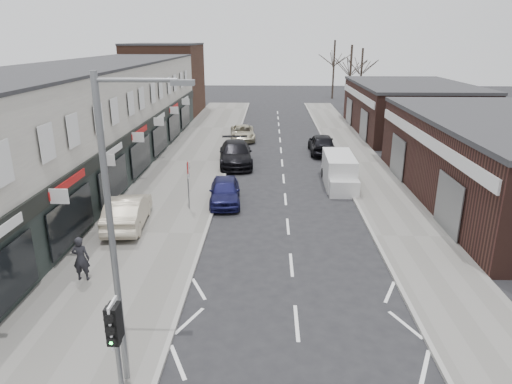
# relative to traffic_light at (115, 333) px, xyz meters

# --- Properties ---
(ground) EXTENTS (160.00, 160.00, 0.00)m
(ground) POSITION_rel_traffic_light_xyz_m (4.40, 2.02, -2.41)
(ground) COLOR black
(ground) RESTS_ON ground
(pavement_left) EXTENTS (5.50, 64.00, 0.12)m
(pavement_left) POSITION_rel_traffic_light_xyz_m (-2.35, 24.02, -2.35)
(pavement_left) COLOR slate
(pavement_left) RESTS_ON ground
(pavement_right) EXTENTS (3.50, 64.00, 0.12)m
(pavement_right) POSITION_rel_traffic_light_xyz_m (10.15, 24.02, -2.35)
(pavement_right) COLOR slate
(pavement_right) RESTS_ON ground
(shop_terrace_left) EXTENTS (8.00, 41.00, 7.10)m
(shop_terrace_left) POSITION_rel_traffic_light_xyz_m (-9.10, 21.52, 1.14)
(shop_terrace_left) COLOR beige
(shop_terrace_left) RESTS_ON ground
(brick_block_far) EXTENTS (8.00, 10.00, 8.00)m
(brick_block_far) POSITION_rel_traffic_light_xyz_m (-9.10, 47.02, 1.59)
(brick_block_far) COLOR #482A1F
(brick_block_far) RESTS_ON ground
(right_unit_far) EXTENTS (10.00, 16.00, 4.50)m
(right_unit_far) POSITION_rel_traffic_light_xyz_m (16.90, 36.02, -0.16)
(right_unit_far) COLOR #341C17
(right_unit_far) RESTS_ON ground
(tree_far_a) EXTENTS (3.60, 3.60, 8.00)m
(tree_far_a) POSITION_rel_traffic_light_xyz_m (13.40, 50.02, -2.41)
(tree_far_a) COLOR #382D26
(tree_far_a) RESTS_ON ground
(tree_far_b) EXTENTS (3.60, 3.60, 7.50)m
(tree_far_b) POSITION_rel_traffic_light_xyz_m (15.90, 56.02, -2.41)
(tree_far_b) COLOR #382D26
(tree_far_b) RESTS_ON ground
(tree_far_c) EXTENTS (3.60, 3.60, 8.50)m
(tree_far_c) POSITION_rel_traffic_light_xyz_m (12.90, 62.02, -2.41)
(tree_far_c) COLOR #382D26
(tree_far_c) RESTS_ON ground
(traffic_light) EXTENTS (0.28, 0.60, 3.10)m
(traffic_light) POSITION_rel_traffic_light_xyz_m (0.00, 0.00, 0.00)
(traffic_light) COLOR slate
(traffic_light) RESTS_ON pavement_left
(street_lamp) EXTENTS (2.23, 0.22, 8.00)m
(street_lamp) POSITION_rel_traffic_light_xyz_m (-0.13, 1.22, 2.20)
(street_lamp) COLOR slate
(street_lamp) RESTS_ON pavement_left
(warning_sign) EXTENTS (0.12, 0.80, 2.70)m
(warning_sign) POSITION_rel_traffic_light_xyz_m (-0.76, 14.02, -0.21)
(warning_sign) COLOR slate
(warning_sign) RESTS_ON pavement_left
(white_van) EXTENTS (1.81, 4.95, 1.92)m
(white_van) POSITION_rel_traffic_light_xyz_m (7.80, 18.73, -1.51)
(white_van) COLOR silver
(white_van) RESTS_ON ground
(sedan_on_pavement) EXTENTS (2.04, 4.75, 1.52)m
(sedan_on_pavement) POSITION_rel_traffic_light_xyz_m (-3.34, 11.59, -1.53)
(sedan_on_pavement) COLOR #BBAF95
(sedan_on_pavement) RESTS_ON pavement_left
(pedestrian) EXTENTS (0.65, 0.43, 1.74)m
(pedestrian) POSITION_rel_traffic_light_xyz_m (-3.52, 6.37, -1.42)
(pedestrian) COLOR black
(pedestrian) RESTS_ON pavement_left
(parked_car_left_a) EXTENTS (2.00, 4.27, 1.41)m
(parked_car_left_a) POSITION_rel_traffic_light_xyz_m (1.00, 15.26, -1.71)
(parked_car_left_a) COLOR #161645
(parked_car_left_a) RESTS_ON ground
(parked_car_left_b) EXTENTS (2.84, 5.88, 1.65)m
(parked_car_left_b) POSITION_rel_traffic_light_xyz_m (1.00, 23.44, -1.59)
(parked_car_left_b) COLOR black
(parked_car_left_b) RESTS_ON ground
(parked_car_left_c) EXTENTS (2.54, 4.82, 1.29)m
(parked_car_left_c) POSITION_rel_traffic_light_xyz_m (1.00, 31.93, -1.77)
(parked_car_left_c) COLOR #B1A98E
(parked_car_left_c) RESTS_ON ground
(parked_car_right_a) EXTENTS (1.72, 4.40, 1.43)m
(parked_car_right_a) POSITION_rel_traffic_light_xyz_m (7.87, 19.58, -1.70)
(parked_car_right_a) COLOR silver
(parked_car_right_a) RESTS_ON ground
(parked_car_right_b) EXTENTS (1.92, 4.75, 1.62)m
(parked_car_right_b) POSITION_rel_traffic_light_xyz_m (7.60, 27.06, -1.61)
(parked_car_right_b) COLOR black
(parked_car_right_b) RESTS_ON ground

